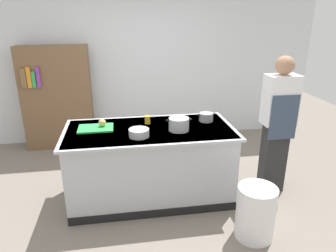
{
  "coord_description": "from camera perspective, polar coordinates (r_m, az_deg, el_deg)",
  "views": [
    {
      "loc": [
        -0.32,
        -3.36,
        2.17
      ],
      "look_at": [
        0.25,
        0.2,
        0.85
      ],
      "focal_mm": 33.05,
      "sensor_mm": 36.0,
      "label": 1
    }
  ],
  "objects": [
    {
      "name": "ground_plane",
      "position": [
        4.01,
        -3.15,
        -12.67
      ],
      "size": [
        10.0,
        10.0,
        0.0
      ],
      "primitive_type": "plane",
      "color": "slate"
    },
    {
      "name": "back_wall",
      "position": [
        5.51,
        -5.88,
        13.03
      ],
      "size": [
        6.4,
        0.12,
        3.0
      ],
      "primitive_type": "cube",
      "color": "silver",
      "rests_on": "ground_plane"
    },
    {
      "name": "counter_island",
      "position": [
        3.78,
        -3.28,
        -6.73
      ],
      "size": [
        1.98,
        0.98,
        0.9
      ],
      "color": "#B7BABF",
      "rests_on": "ground_plane"
    },
    {
      "name": "cutting_board",
      "position": [
        3.69,
        -13.18,
        -0.41
      ],
      "size": [
        0.4,
        0.28,
        0.02
      ],
      "primitive_type": "cube",
      "color": "green",
      "rests_on": "counter_island"
    },
    {
      "name": "onion",
      "position": [
        3.69,
        -12.03,
        0.6
      ],
      "size": [
        0.09,
        0.09,
        0.09
      ],
      "primitive_type": "sphere",
      "color": "tan",
      "rests_on": "cutting_board"
    },
    {
      "name": "stock_pot",
      "position": [
        3.54,
        2.02,
        0.35
      ],
      "size": [
        0.3,
        0.23,
        0.15
      ],
      "color": "#B7BABF",
      "rests_on": "counter_island"
    },
    {
      "name": "sauce_pan",
      "position": [
        3.87,
        7.03,
        1.65
      ],
      "size": [
        0.24,
        0.17,
        0.11
      ],
      "color": "#99999E",
      "rests_on": "counter_island"
    },
    {
      "name": "mixing_bowl",
      "position": [
        3.38,
        -5.38,
        -1.26
      ],
      "size": [
        0.22,
        0.22,
        0.09
      ],
      "primitive_type": "cylinder",
      "color": "#B7BABF",
      "rests_on": "counter_island"
    },
    {
      "name": "juice_cup",
      "position": [
        3.76,
        -3.82,
        1.16
      ],
      "size": [
        0.07,
        0.07,
        0.1
      ],
      "primitive_type": "cylinder",
      "color": "yellow",
      "rests_on": "counter_island"
    },
    {
      "name": "trash_bin",
      "position": [
        3.35,
        15.84,
        -15.08
      ],
      "size": [
        0.39,
        0.39,
        0.57
      ],
      "primitive_type": "cylinder",
      "color": "white",
      "rests_on": "ground_plane"
    },
    {
      "name": "person_chef",
      "position": [
        3.99,
        19.56,
        0.54
      ],
      "size": [
        0.38,
        0.25,
        1.72
      ],
      "rotation": [
        0.0,
        0.0,
        1.35
      ],
      "color": "#292929",
      "rests_on": "ground_plane"
    },
    {
      "name": "bookshelf",
      "position": [
        5.42,
        -19.77,
        4.84
      ],
      "size": [
        1.1,
        0.31,
        1.7
      ],
      "color": "brown",
      "rests_on": "ground_plane"
    }
  ]
}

